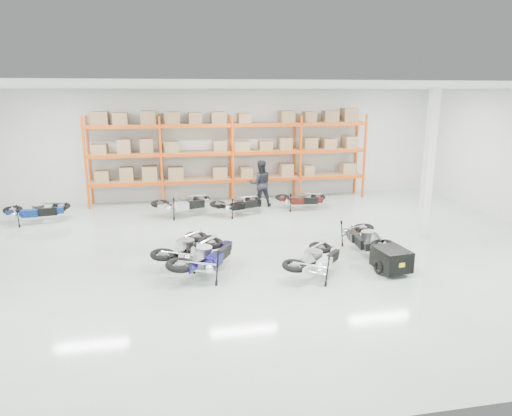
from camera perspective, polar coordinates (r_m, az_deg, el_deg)
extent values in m
plane|color=#B8CDBC|center=(12.95, 0.90, -5.46)|extent=(18.00, 18.00, 0.00)
plane|color=white|center=(12.19, 0.99, 14.88)|extent=(18.00, 18.00, 0.00)
plane|color=silver|center=(19.21, -3.35, 7.90)|extent=(18.00, 0.00, 18.00)
plane|color=silver|center=(5.92, 15.00, -7.21)|extent=(18.00, 0.00, 18.00)
cube|color=#E2490B|center=(18.39, -20.54, 5.17)|extent=(0.08, 0.08, 3.50)
cube|color=#E2490B|center=(19.27, -20.11, 5.58)|extent=(0.08, 0.08, 3.50)
cube|color=#E2490B|center=(18.13, -11.75, 5.65)|extent=(0.08, 0.08, 3.50)
cube|color=#E2490B|center=(19.02, -11.73, 6.05)|extent=(0.08, 0.08, 3.50)
cube|color=#E2490B|center=(18.29, -2.91, 6.01)|extent=(0.08, 0.08, 3.50)
cube|color=#E2490B|center=(19.18, -3.29, 6.38)|extent=(0.08, 0.08, 3.50)
cube|color=#E2490B|center=(18.88, 5.58, 6.22)|extent=(0.08, 0.08, 3.50)
cube|color=#E2490B|center=(19.74, 4.85, 6.58)|extent=(0.08, 0.08, 3.50)
cube|color=#E2490B|center=(19.85, 13.41, 6.29)|extent=(0.08, 0.08, 3.50)
cube|color=#E2490B|center=(20.66, 12.40, 6.65)|extent=(0.08, 0.08, 3.50)
cube|color=#E2490B|center=(18.34, -16.00, 2.80)|extent=(2.70, 0.08, 0.12)
cube|color=#E2490B|center=(19.23, -15.78, 3.32)|extent=(2.70, 0.08, 0.12)
cube|color=#9C7850|center=(18.77, -15.90, 3.28)|extent=(2.68, 0.88, 0.02)
cube|color=#9C7850|center=(18.73, -15.95, 3.97)|extent=(2.40, 0.70, 0.44)
cube|color=#E2490B|center=(18.30, -7.23, 3.22)|extent=(2.70, 0.08, 0.12)
cube|color=#E2490B|center=(19.18, -7.41, 3.72)|extent=(2.70, 0.08, 0.12)
cube|color=#9C7850|center=(18.73, -7.33, 3.68)|extent=(2.68, 0.88, 0.02)
cube|color=#9C7850|center=(18.69, -7.35, 4.38)|extent=(2.40, 0.70, 0.44)
cube|color=#E2490B|center=(18.67, 1.39, 3.55)|extent=(2.70, 0.08, 0.12)
cube|color=#E2490B|center=(19.54, 0.83, 4.03)|extent=(2.70, 0.08, 0.12)
cube|color=#9C7850|center=(19.09, 1.10, 4.00)|extent=(2.68, 0.88, 0.02)
cube|color=#9C7850|center=(19.05, 1.10, 4.68)|extent=(2.40, 0.70, 0.44)
cube|color=#E2490B|center=(19.45, 9.49, 3.79)|extent=(2.70, 0.08, 0.12)
cube|color=#E2490B|center=(20.28, 8.62, 4.25)|extent=(2.70, 0.08, 0.12)
cube|color=#9C7850|center=(19.86, 9.05, 4.22)|extent=(2.68, 0.88, 0.02)
cube|color=#9C7850|center=(19.82, 9.08, 4.88)|extent=(2.40, 0.70, 0.44)
cube|color=#E2490B|center=(18.17, -16.23, 6.20)|extent=(2.70, 0.08, 0.12)
cube|color=#E2490B|center=(19.06, -16.00, 6.57)|extent=(2.70, 0.08, 0.12)
cube|color=#9C7850|center=(18.60, -16.13, 6.60)|extent=(2.68, 0.88, 0.02)
cube|color=#9C7850|center=(18.58, -16.18, 7.31)|extent=(2.40, 0.70, 0.44)
cube|color=#E2490B|center=(18.12, -7.34, 6.63)|extent=(2.70, 0.08, 0.12)
cube|color=#E2490B|center=(19.01, -7.52, 6.98)|extent=(2.70, 0.08, 0.12)
cube|color=#9C7850|center=(18.56, -7.44, 7.02)|extent=(2.68, 0.88, 0.02)
cube|color=#9C7850|center=(18.53, -7.46, 7.73)|extent=(2.40, 0.70, 0.44)
cube|color=#E2490B|center=(18.50, 1.41, 6.90)|extent=(2.70, 0.08, 0.12)
cube|color=#E2490B|center=(19.38, 0.84, 7.23)|extent=(2.70, 0.08, 0.12)
cube|color=#9C7850|center=(18.93, 1.12, 7.28)|extent=(2.68, 0.88, 0.02)
cube|color=#9C7850|center=(18.90, 1.12, 7.97)|extent=(2.40, 0.70, 0.44)
cube|color=#E2490B|center=(19.29, 9.63, 7.00)|extent=(2.70, 0.08, 0.12)
cube|color=#E2490B|center=(20.13, 8.74, 7.33)|extent=(2.70, 0.08, 0.12)
cube|color=#9C7850|center=(19.70, 9.18, 7.37)|extent=(2.68, 0.88, 0.02)
cube|color=#9C7850|center=(19.67, 9.21, 8.04)|extent=(2.40, 0.70, 0.44)
cube|color=#E2490B|center=(18.06, -16.48, 9.66)|extent=(2.70, 0.08, 0.12)
cube|color=#E2490B|center=(18.95, -16.23, 9.86)|extent=(2.70, 0.08, 0.12)
cube|color=#9C7850|center=(18.50, -16.37, 9.98)|extent=(2.68, 0.88, 0.02)
cube|color=#9C7850|center=(18.49, -16.42, 10.69)|extent=(2.40, 0.70, 0.44)
cube|color=#E2490B|center=(18.01, -7.45, 10.10)|extent=(2.70, 0.08, 0.12)
cube|color=#E2490B|center=(18.91, -7.63, 10.29)|extent=(2.70, 0.08, 0.12)
cube|color=#9C7850|center=(18.45, -7.55, 10.41)|extent=(2.68, 0.88, 0.02)
cube|color=#9C7850|center=(18.44, -7.57, 11.13)|extent=(2.40, 0.70, 0.44)
cube|color=#E2490B|center=(18.39, 1.43, 10.30)|extent=(2.70, 0.08, 0.12)
cube|color=#E2490B|center=(19.27, 0.85, 10.48)|extent=(2.70, 0.08, 0.12)
cube|color=#9C7850|center=(18.83, 1.13, 10.60)|extent=(2.68, 0.88, 0.02)
cube|color=#9C7850|center=(18.81, 1.14, 11.30)|extent=(2.40, 0.70, 0.44)
cube|color=#E2490B|center=(19.18, 9.76, 10.26)|extent=(2.70, 0.08, 0.12)
cube|color=#E2490B|center=(20.03, 8.86, 10.46)|extent=(2.70, 0.08, 0.12)
cube|color=#9C7850|center=(19.60, 9.31, 10.57)|extent=(2.68, 0.88, 0.02)
cube|color=#9C7850|center=(19.59, 9.34, 11.24)|extent=(2.40, 0.70, 0.44)
cube|color=white|center=(14.77, 20.77, 5.09)|extent=(0.25, 0.25, 4.50)
cube|color=black|center=(11.82, 16.56, -6.10)|extent=(0.79, 0.96, 0.52)
cube|color=yellow|center=(11.45, 17.59, -6.84)|extent=(0.15, 0.03, 0.10)
torus|color=black|center=(11.73, 14.94, -7.12)|extent=(0.07, 0.36, 0.36)
torus|color=black|center=(12.05, 18.02, -6.77)|extent=(0.07, 0.36, 0.36)
cylinder|color=black|center=(12.32, 15.29, -4.95)|extent=(0.12, 0.84, 0.04)
imported|color=black|center=(17.87, 0.56, 3.09)|extent=(0.91, 0.73, 1.82)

